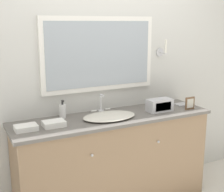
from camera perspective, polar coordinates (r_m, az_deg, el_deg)
name	(u,v)px	position (r m, az deg, el deg)	size (l,w,h in m)	color
wall_back	(100,74)	(3.14, -2.17, 4.00)	(8.00, 0.18, 2.55)	silver
vanity_counter	(114,161)	(3.13, 0.30, -11.79)	(1.94, 0.54, 0.92)	#937556
sink_basin	(109,116)	(2.91, -0.55, -3.63)	(0.51, 0.38, 0.19)	silver
soap_bottle	(63,111)	(2.94, -9.02, -2.69)	(0.07, 0.07, 0.17)	white
appliance_box	(160,105)	(3.15, 8.72, -1.67)	(0.26, 0.13, 0.12)	#BCBCC1
picture_frame	(190,103)	(3.28, 14.06, -1.29)	(0.11, 0.01, 0.13)	brown
hand_towel_near_sink	(54,124)	(2.72, -10.58, -5.00)	(0.19, 0.13, 0.05)	white
hand_towel_far_corner	(26,128)	(2.68, -15.45, -5.61)	(0.18, 0.13, 0.04)	white
metal_tray	(182,104)	(3.46, 12.66, -1.48)	(0.14, 0.12, 0.01)	#ADADB2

